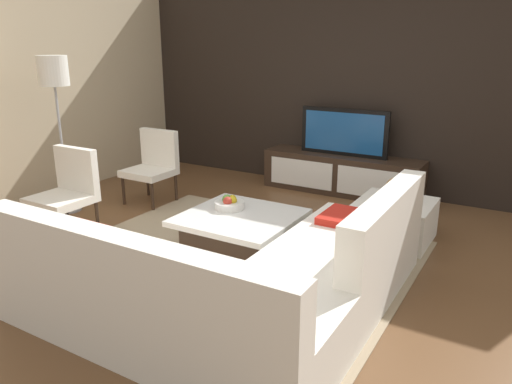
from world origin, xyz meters
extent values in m
plane|color=brown|center=(0.00, 0.00, 0.00)|extent=(14.00, 14.00, 0.00)
cube|color=black|center=(0.00, 2.70, 1.40)|extent=(6.40, 0.12, 2.80)
cube|color=#C6B28E|center=(-3.20, 0.20, 1.40)|extent=(0.12, 5.20, 2.80)
cube|color=tan|center=(-0.10, 0.00, 0.01)|extent=(3.05, 2.56, 0.01)
cube|color=#332319|center=(0.00, 2.40, 0.25)|extent=(2.04, 0.47, 0.50)
cube|color=white|center=(-0.47, 2.16, 0.25)|extent=(0.86, 0.01, 0.35)
cube|color=white|center=(0.47, 2.16, 0.25)|extent=(0.86, 0.01, 0.35)
cube|color=black|center=(0.00, 2.40, 0.80)|extent=(1.14, 0.05, 0.59)
cube|color=#194C8C|center=(0.00, 2.37, 0.80)|extent=(1.03, 0.01, 0.50)
cube|color=white|center=(0.20, -1.30, 0.22)|extent=(2.33, 0.85, 0.44)
cube|color=white|center=(0.20, -1.64, 0.64)|extent=(2.33, 0.18, 0.41)
cube|color=white|center=(0.94, -0.10, 0.22)|extent=(0.85, 1.56, 0.44)
cube|color=white|center=(1.28, -0.10, 0.64)|extent=(0.18, 1.56, 0.41)
cube|color=red|center=(-0.50, -1.30, 0.55)|extent=(0.36, 0.20, 0.22)
cube|color=red|center=(0.94, 0.29, 0.47)|extent=(0.60, 0.44, 0.06)
cube|color=#332319|center=(-0.10, 0.10, 0.17)|extent=(0.80, 0.78, 0.33)
cube|color=white|center=(-0.10, 0.10, 0.35)|extent=(1.00, 0.97, 0.05)
cylinder|color=#332319|center=(-2.11, -0.65, 0.19)|extent=(0.04, 0.04, 0.38)
cylinder|color=#332319|center=(-1.64, -0.65, 0.19)|extent=(0.04, 0.04, 0.38)
cylinder|color=#332319|center=(-2.11, -0.20, 0.19)|extent=(0.04, 0.04, 0.38)
cylinder|color=#332319|center=(-1.64, -0.20, 0.19)|extent=(0.04, 0.04, 0.38)
cube|color=white|center=(-1.87, -0.43, 0.38)|extent=(0.55, 0.53, 0.08)
cube|color=white|center=(-1.87, -0.20, 0.65)|extent=(0.55, 0.08, 0.45)
cylinder|color=#A5A5AA|center=(-2.47, 0.12, 0.01)|extent=(0.28, 0.28, 0.02)
cylinder|color=#A5A5AA|center=(-2.47, 0.12, 0.73)|extent=(0.03, 0.03, 1.40)
cylinder|color=white|center=(-2.47, 0.12, 1.59)|extent=(0.32, 0.32, 0.32)
cube|color=white|center=(1.03, 1.15, 0.20)|extent=(0.70, 0.70, 0.40)
cylinder|color=silver|center=(-0.28, 0.20, 0.42)|extent=(0.28, 0.28, 0.07)
sphere|color=gold|center=(-0.25, 0.20, 0.47)|extent=(0.08, 0.08, 0.08)
sphere|color=gold|center=(-0.27, 0.24, 0.47)|extent=(0.08, 0.08, 0.08)
sphere|color=#4C8C33|center=(-0.30, 0.20, 0.47)|extent=(0.09, 0.09, 0.09)
sphere|color=#B23326|center=(-0.27, 0.16, 0.47)|extent=(0.09, 0.09, 0.09)
cylinder|color=#332319|center=(-2.08, 0.61, 0.19)|extent=(0.04, 0.04, 0.38)
cylinder|color=#332319|center=(-1.62, 0.61, 0.19)|extent=(0.04, 0.04, 0.38)
cylinder|color=#332319|center=(-2.08, 1.03, 0.19)|extent=(0.04, 0.04, 0.38)
cylinder|color=#332319|center=(-1.62, 1.03, 0.19)|extent=(0.04, 0.04, 0.38)
cube|color=white|center=(-1.85, 0.82, 0.38)|extent=(0.54, 0.50, 0.08)
cube|color=white|center=(-1.85, 1.03, 0.65)|extent=(0.54, 0.08, 0.45)
sphere|color=#997247|center=(1.03, 1.15, 0.52)|extent=(0.24, 0.24, 0.24)
camera|label=1|loc=(2.14, -3.41, 1.88)|focal=34.23mm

